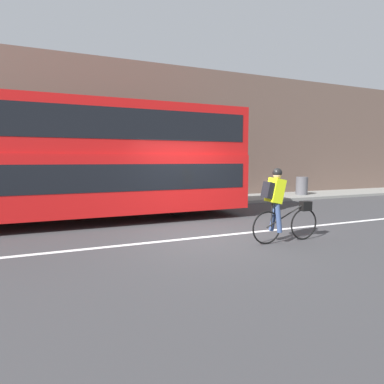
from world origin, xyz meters
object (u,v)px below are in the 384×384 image
object	(u,v)px
trash_bin	(302,186)
bus	(71,156)
cyclist_on_bike	(280,203)
street_sign_post	(17,166)

from	to	relation	value
trash_bin	bus	bearing A→B (deg)	-166.96
cyclist_on_bike	street_sign_post	world-z (taller)	street_sign_post
street_sign_post	cyclist_on_bike	bearing A→B (deg)	-46.82
cyclist_on_bike	street_sign_post	size ratio (longest dim) A/B	0.65
street_sign_post	bus	bearing A→B (deg)	-54.02
bus	street_sign_post	xyz separation A→B (m)	(-1.82, 2.51, -0.34)
cyclist_on_bike	trash_bin	world-z (taller)	cyclist_on_bike
trash_bin	street_sign_post	bearing A→B (deg)	-179.97
cyclist_on_bike	street_sign_post	xyz separation A→B (m)	(-6.21, 6.62, 0.75)
bus	trash_bin	size ratio (longest dim) A/B	11.74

